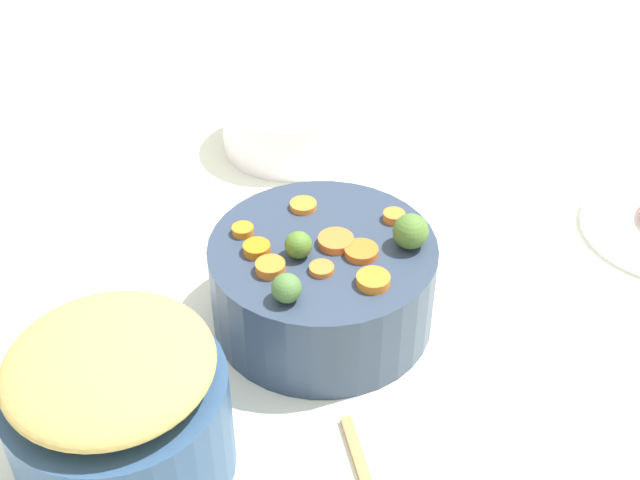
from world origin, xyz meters
The scene contains 17 objects.
tabletop centered at (0.00, 0.00, 0.01)m, with size 2.40×2.40×0.02m, color white.
serving_bowl_carrots centered at (0.00, -0.05, 0.07)m, with size 0.26×0.26×0.11m, color #2D3B52.
metal_pot centered at (-0.28, -0.09, 0.08)m, with size 0.21×0.21×0.12m, color navy.
stuffing_mound centered at (-0.28, -0.09, 0.16)m, with size 0.19×0.19×0.05m, color tan.
carrot_slice_0 centered at (0.00, -0.13, 0.13)m, with size 0.04×0.04×0.01m, color orange.
carrot_slice_1 centered at (-0.03, -0.08, 0.13)m, with size 0.03×0.03×0.01m, color orange.
carrot_slice_2 centered at (0.03, 0.02, 0.13)m, with size 0.03×0.03×0.01m, color orange.
carrot_slice_3 centered at (0.02, -0.08, 0.13)m, with size 0.04×0.04×0.01m, color orange.
carrot_slice_4 centered at (-0.06, -0.01, 0.13)m, with size 0.03×0.03×0.01m, color orange.
carrot_slice_5 centered at (-0.05, 0.03, 0.13)m, with size 0.02×0.02×0.01m, color orange.
carrot_slice_6 centered at (0.09, -0.06, 0.13)m, with size 0.02×0.02×0.01m, color orange.
carrot_slice_7 centered at (0.01, -0.05, 0.13)m, with size 0.04×0.04×0.01m, color orange.
carrot_slice_8 centered at (-0.07, -0.04, 0.13)m, with size 0.03×0.03×0.01m, color orange.
brussels_sprout_0 centered at (-0.08, -0.09, 0.14)m, with size 0.03×0.03×0.03m, color #4A7339.
brussels_sprout_1 centered at (0.07, -0.11, 0.15)m, with size 0.04×0.04×0.04m, color #4B712E.
brussels_sprout_2 centered at (-0.03, -0.04, 0.14)m, with size 0.03×0.03×0.03m, color #4B7428.
casserole_dish centered at (0.21, 0.28, 0.06)m, with size 0.20×0.20×0.08m, color white.
Camera 1 is at (-0.45, -0.59, 0.70)m, focal length 46.49 mm.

